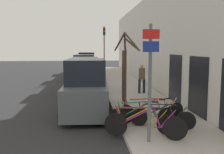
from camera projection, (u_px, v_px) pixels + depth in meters
ground_plane at (89, 94)px, 15.16m from camera, size 80.00×80.00×0.00m
sidewalk_curb at (125, 86)px, 18.18m from camera, size 3.20×32.00×0.15m
building_facade at (149, 42)px, 17.92m from camera, size 0.23×32.00×6.50m
signpost at (150, 78)px, 6.89m from camera, size 0.47×0.11×3.31m
bicycle_0 at (145, 125)px, 7.34m from camera, size 2.34×0.83×0.97m
bicycle_1 at (142, 122)px, 7.77m from camera, size 2.07×0.72×0.85m
bicycle_2 at (162, 117)px, 8.30m from camera, size 2.04×0.85×0.84m
bicycle_3 at (143, 115)px, 8.45m from camera, size 2.35×0.44×0.89m
bicycle_4 at (149, 113)px, 8.70m from camera, size 2.32×0.63×0.94m
bicycle_5 at (158, 111)px, 9.02m from camera, size 2.13×0.80×0.87m
parked_car_0 at (87, 89)px, 10.68m from camera, size 2.13×4.58×2.34m
parked_car_1 at (85, 76)px, 15.93m from camera, size 2.05×4.78×2.22m
parked_car_2 at (85, 69)px, 21.95m from camera, size 2.26×4.87×2.22m
parked_car_3 at (86, 64)px, 27.61m from camera, size 2.17×4.75×2.31m
pedestrian_near at (142, 77)px, 14.65m from camera, size 0.44×0.38×1.69m
street_tree at (125, 71)px, 11.24m from camera, size 0.96×1.88×3.37m
traffic_light at (104, 45)px, 21.45m from camera, size 0.20×0.30×4.50m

